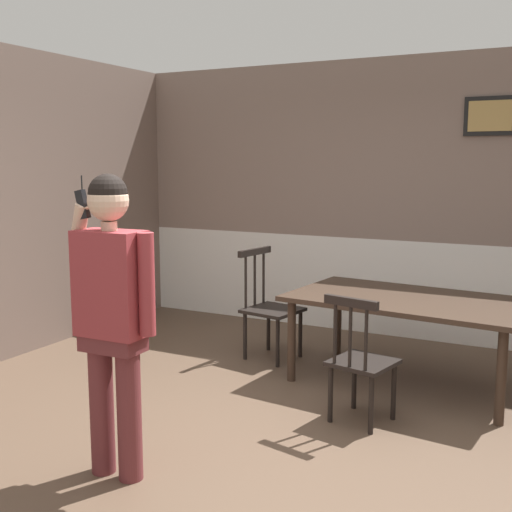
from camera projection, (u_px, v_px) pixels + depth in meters
ground_plane at (280, 456)px, 3.95m from camera, size 6.89×6.89×0.00m
room_back_partition at (410, 205)px, 6.48m from camera, size 6.27×0.17×2.85m
dining_table at (408, 306)px, 5.14m from camera, size 1.96×1.26×0.73m
chair_near_window at (269, 307)px, 5.88m from camera, size 0.53×0.53×1.01m
chair_by_doorway at (360, 361)px, 4.41m from camera, size 0.48×0.48×0.92m
person_figure at (113, 306)px, 3.57m from camera, size 0.56×0.23×1.75m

